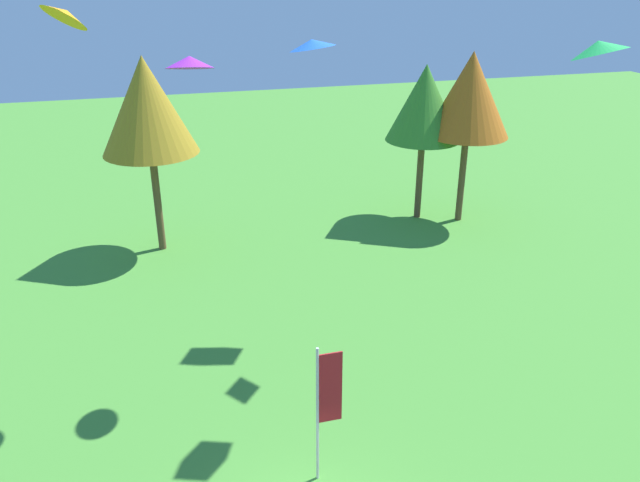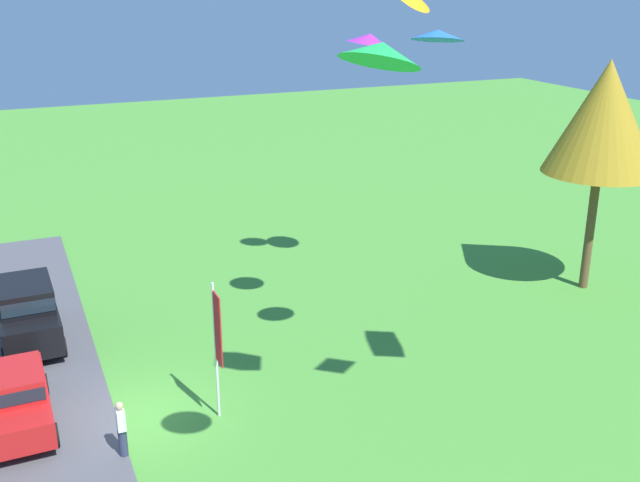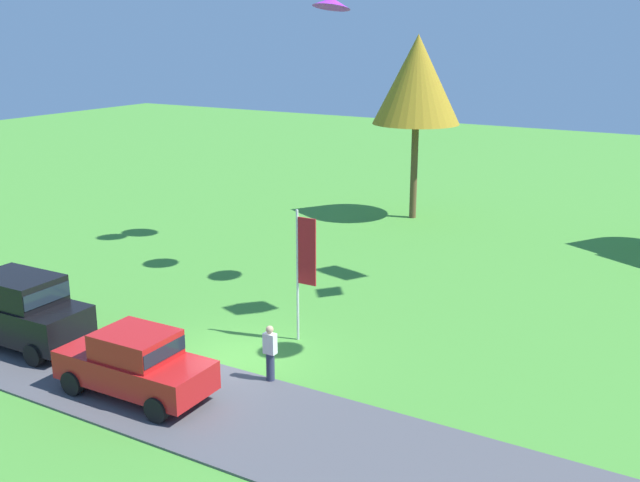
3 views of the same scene
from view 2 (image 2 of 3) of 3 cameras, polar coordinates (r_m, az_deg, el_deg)
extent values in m
plane|color=#478E33|center=(23.58, -13.74, -12.89)|extent=(120.00, 120.00, 0.00)
cube|color=#4C4C51|center=(23.42, -20.60, -13.83)|extent=(36.00, 4.40, 0.06)
cube|color=black|center=(28.58, -21.29, -5.57)|extent=(4.64, 1.99, 1.10)
cube|color=black|center=(28.21, -21.53, -3.78)|extent=(2.64, 1.81, 0.84)
cube|color=#19232D|center=(28.21, -21.53, -3.78)|extent=(2.69, 1.78, 0.46)
cylinder|color=black|center=(30.23, -23.09, -5.58)|extent=(0.68, 0.25, 0.68)
cylinder|color=black|center=(30.26, -19.69, -5.10)|extent=(0.68, 0.25, 0.68)
cylinder|color=black|center=(27.39, -22.80, -8.17)|extent=(0.68, 0.25, 0.68)
cylinder|color=black|center=(27.43, -19.03, -7.63)|extent=(0.68, 0.25, 0.68)
cube|color=red|center=(23.76, -22.17, -11.37)|extent=(4.43, 1.88, 0.80)
cube|color=red|center=(23.31, -22.39, -9.90)|extent=(2.03, 1.68, 0.70)
cube|color=#19232D|center=(23.31, -22.39, -9.90)|extent=(2.07, 1.64, 0.38)
cylinder|color=black|center=(25.26, -20.30, -10.23)|extent=(0.68, 0.25, 0.68)
cylinder|color=black|center=(22.68, -19.61, -13.77)|extent=(0.68, 0.25, 0.68)
cylinder|color=#2D334C|center=(21.75, -14.77, -14.65)|extent=(0.24, 0.24, 0.88)
cube|color=white|center=(21.35, -14.95, -13.00)|extent=(0.36, 0.22, 0.60)
sphere|color=tan|center=(21.13, -15.05, -12.04)|extent=(0.22, 0.22, 0.22)
cylinder|color=brown|center=(32.81, 19.87, 0.71)|extent=(0.36, 0.36, 4.98)
cone|color=olive|center=(31.70, 20.85, 8.82)|extent=(4.48, 4.48, 4.48)
cylinder|color=silver|center=(22.12, -7.93, -8.33)|extent=(0.08, 0.08, 4.31)
cube|color=red|center=(21.43, -7.78, -6.70)|extent=(0.64, 0.04, 2.16)
cone|color=green|center=(12.82, 4.68, 14.14)|extent=(1.98, 1.99, 0.76)
cone|color=purple|center=(23.78, 3.81, 15.09)|extent=(1.62, 1.65, 0.60)
cone|color=blue|center=(20.64, 8.96, 15.26)|extent=(2.02, 2.02, 0.50)
camera|label=1|loc=(23.83, -44.73, 16.05)|focal=35.00mm
camera|label=3|loc=(15.92, -83.70, -8.42)|focal=42.00mm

